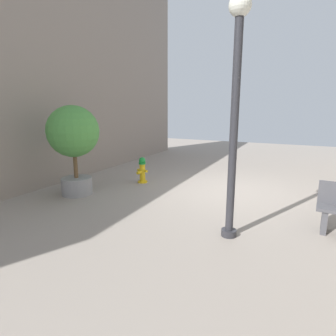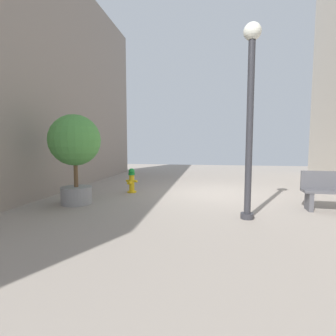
{
  "view_description": "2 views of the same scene",
  "coord_description": "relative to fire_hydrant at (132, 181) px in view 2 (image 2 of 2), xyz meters",
  "views": [
    {
      "loc": [
        -1.7,
        7.57,
        2.33
      ],
      "look_at": [
        1.45,
        1.05,
        0.74
      ],
      "focal_mm": 29.82,
      "sensor_mm": 36.0,
      "label": 1
    },
    {
      "loc": [
        0.18,
        8.43,
        1.6
      ],
      "look_at": [
        1.3,
        1.53,
        0.96
      ],
      "focal_mm": 27.58,
      "sensor_mm": 36.0,
      "label": 2
    }
  ],
  "objects": [
    {
      "name": "planter_tree",
      "position": [
        0.98,
        1.81,
        1.15
      ],
      "size": [
        1.35,
        1.35,
        2.39
      ],
      "color": "gray",
      "rests_on": "ground_plane"
    },
    {
      "name": "street_lamp",
      "position": [
        -3.36,
        2.52,
        2.11
      ],
      "size": [
        0.36,
        0.36,
        4.06
      ],
      "color": "#2D2D33",
      "rests_on": "ground_plane"
    },
    {
      "name": "fire_hydrant",
      "position": [
        0.0,
        0.0,
        0.0
      ],
      "size": [
        0.4,
        0.37,
        0.81
      ],
      "color": "gold",
      "rests_on": "ground_plane"
    },
    {
      "name": "ground_plane",
      "position": [
        -2.73,
        -0.26,
        -0.4
      ],
      "size": [
        23.4,
        23.4,
        0.0
      ],
      "primitive_type": "plane",
      "color": "gray"
    }
  ]
}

